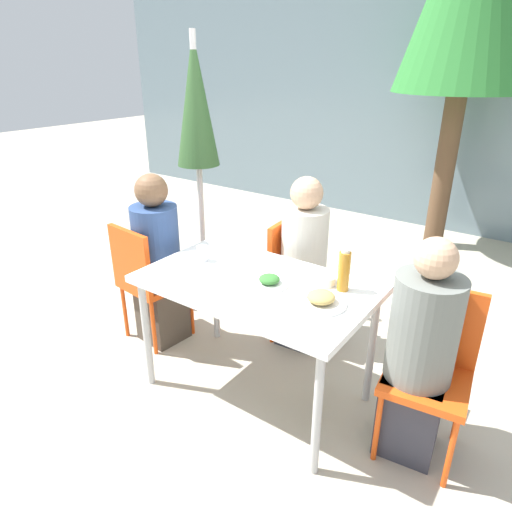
{
  "coord_description": "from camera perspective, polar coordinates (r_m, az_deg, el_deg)",
  "views": [
    {
      "loc": [
        1.32,
        -1.84,
        1.89
      ],
      "look_at": [
        0.0,
        0.0,
        0.91
      ],
      "focal_mm": 32.0,
      "sensor_mm": 36.0,
      "label": 1
    }
  ],
  "objects": [
    {
      "name": "building_facade",
      "position": [
        5.77,
        23.56,
        17.78
      ],
      "size": [
        10.0,
        0.2,
        3.0
      ],
      "color": "slate",
      "rests_on": "ground"
    },
    {
      "name": "chair_left",
      "position": [
        3.23,
        -13.69,
        -2.39
      ],
      "size": [
        0.44,
        0.44,
        0.87
      ],
      "rotation": [
        0.0,
        0.0,
        -0.1
      ],
      "color": "#E54C14",
      "rests_on": "ground"
    },
    {
      "name": "ground_plane",
      "position": [
        2.94,
        0.0,
        -16.42
      ],
      "size": [
        24.0,
        24.0,
        0.0
      ],
      "primitive_type": "plane",
      "color": "#B2A893"
    },
    {
      "name": "person_far",
      "position": [
        3.11,
        5.94,
        -1.47
      ],
      "size": [
        0.31,
        0.31,
        1.21
      ],
      "rotation": [
        0.0,
        0.0,
        -1.48
      ],
      "color": "#383842",
      "rests_on": "ground"
    },
    {
      "name": "bottle",
      "position": [
        2.42,
        10.94,
        -1.81
      ],
      "size": [
        0.06,
        0.06,
        0.23
      ],
      "color": "#B7751E",
      "rests_on": "dining_table"
    },
    {
      "name": "person_right",
      "position": [
        2.39,
        19.7,
        -11.85
      ],
      "size": [
        0.32,
        0.32,
        1.18
      ],
      "rotation": [
        0.0,
        0.0,
        -3.02
      ],
      "color": "#383842",
      "rests_on": "ground"
    },
    {
      "name": "salad_bowl",
      "position": [
        2.52,
        8.37,
        -2.87
      ],
      "size": [
        0.14,
        0.14,
        0.05
      ],
      "color": "white",
      "rests_on": "dining_table"
    },
    {
      "name": "plate_1",
      "position": [
        2.47,
        1.69,
        -3.2
      ],
      "size": [
        0.21,
        0.21,
        0.06
      ],
      "color": "white",
      "rests_on": "dining_table"
    },
    {
      "name": "dining_table",
      "position": [
        2.56,
        0.0,
        -4.46
      ],
      "size": [
        1.29,
        0.76,
        0.76
      ],
      "color": "white",
      "rests_on": "ground"
    },
    {
      "name": "closed_umbrella",
      "position": [
        3.44,
        -7.43,
        16.63
      ],
      "size": [
        0.36,
        0.36,
        2.07
      ],
      "color": "#333333",
      "rests_on": "ground"
    },
    {
      "name": "drinking_cup",
      "position": [
        2.78,
        -6.7,
        0.31
      ],
      "size": [
        0.07,
        0.07,
        0.09
      ],
      "color": "white",
      "rests_on": "dining_table"
    },
    {
      "name": "plate_0",
      "position": [
        2.3,
        8.12,
        -5.43
      ],
      "size": [
        0.26,
        0.26,
        0.07
      ],
      "color": "white",
      "rests_on": "dining_table"
    },
    {
      "name": "person_left",
      "position": [
        3.21,
        -12.13,
        -1.05
      ],
      "size": [
        0.31,
        0.31,
        1.22
      ],
      "rotation": [
        0.0,
        0.0,
        -0.1
      ],
      "color": "#473D33",
      "rests_on": "ground"
    },
    {
      "name": "chair_right",
      "position": [
        2.48,
        21.05,
        -11.98
      ],
      "size": [
        0.45,
        0.45,
        0.87
      ],
      "rotation": [
        0.0,
        0.0,
        -3.02
      ],
      "color": "#E54C14",
      "rests_on": "ground"
    },
    {
      "name": "chair_far",
      "position": [
        3.21,
        4.97,
        -1.95
      ],
      "size": [
        0.43,
        0.43,
        0.87
      ],
      "rotation": [
        0.0,
        0.0,
        -1.48
      ],
      "color": "#E54C14",
      "rests_on": "ground"
    }
  ]
}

